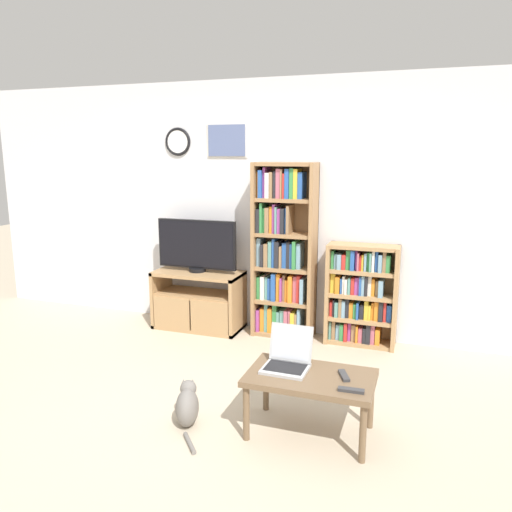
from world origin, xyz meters
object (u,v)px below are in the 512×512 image
at_px(tv_stand, 198,300).
at_px(laptop, 288,358).
at_px(remote_near_laptop, 344,375).
at_px(cat, 188,405).
at_px(coffee_table, 310,382).
at_px(television, 197,245).
at_px(bookshelf_tall, 283,253).
at_px(bookshelf_short, 361,295).
at_px(remote_far_from_laptop, 351,390).

relative_size(tv_stand, laptop, 3.08).
relative_size(tv_stand, remote_near_laptop, 5.74).
xyz_separation_m(remote_near_laptop, cat, (-1.05, -0.21, -0.29)).
bearing_deg(cat, tv_stand, 94.71).
bearing_deg(cat, coffee_table, -7.56).
height_order(television, bookshelf_tall, bookshelf_tall).
relative_size(television, remote_near_laptop, 5.34).
bearing_deg(bookshelf_tall, remote_near_laptop, -61.82).
height_order(coffee_table, laptop, laptop).
bearing_deg(bookshelf_short, tv_stand, -175.88).
xyz_separation_m(tv_stand, remote_near_laptop, (1.83, -1.60, 0.12)).
bearing_deg(coffee_table, remote_far_from_laptop, -27.51).
bearing_deg(coffee_table, cat, -168.90).
relative_size(tv_stand, television, 1.08).
xyz_separation_m(tv_stand, coffee_table, (1.61, -1.64, 0.06)).
bearing_deg(bookshelf_tall, tv_stand, -172.75).
height_order(bookshelf_tall, remote_far_from_laptop, bookshelf_tall).
bearing_deg(bookshelf_short, laptop, -99.02).
height_order(tv_stand, remote_far_from_laptop, tv_stand).
height_order(bookshelf_tall, cat, bookshelf_tall).
distance_m(coffee_table, laptop, 0.23).
xyz_separation_m(bookshelf_tall, cat, (-0.12, -1.92, -0.73)).
relative_size(bookshelf_tall, laptop, 5.79).
relative_size(bookshelf_tall, bookshelf_short, 1.77).
distance_m(bookshelf_short, remote_far_from_laptop, 1.93).
bearing_deg(coffee_table, laptop, 158.15).
bearing_deg(coffee_table, bookshelf_tall, 111.89).
height_order(bookshelf_tall, bookshelf_short, bookshelf_tall).
xyz_separation_m(television, bookshelf_tall, (0.92, 0.09, -0.04)).
xyz_separation_m(tv_stand, television, (-0.01, 0.03, 0.59)).
distance_m(laptop, remote_near_laptop, 0.40).
bearing_deg(remote_far_from_laptop, television, -136.06).
relative_size(tv_stand, bookshelf_short, 0.94).
distance_m(bookshelf_tall, cat, 2.06).
bearing_deg(television, remote_near_laptop, -41.55).
relative_size(coffee_table, remote_far_from_laptop, 5.19).
bearing_deg(bookshelf_tall, coffee_table, -68.11).
height_order(television, coffee_table, television).
distance_m(laptop, cat, 0.78).
bearing_deg(tv_stand, bookshelf_short, 4.12).
relative_size(bookshelf_short, laptop, 3.26).
xyz_separation_m(remote_far_from_laptop, cat, (-1.12, -0.01, -0.29)).
bearing_deg(laptop, cat, -159.08).
bearing_deg(bookshelf_short, cat, -115.57).
bearing_deg(laptop, bookshelf_short, 82.19).
height_order(bookshelf_short, remote_far_from_laptop, bookshelf_short).
bearing_deg(remote_far_from_laptop, laptop, -117.89).
distance_m(tv_stand, television, 0.59).
height_order(remote_near_laptop, remote_far_from_laptop, same).
xyz_separation_m(coffee_table, remote_far_from_laptop, (0.29, -0.15, 0.06)).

